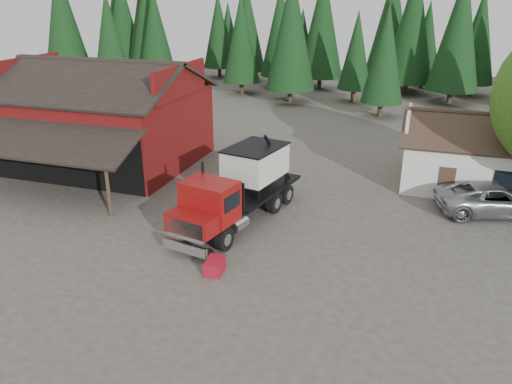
% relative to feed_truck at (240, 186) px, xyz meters
% --- Properties ---
extents(ground, '(120.00, 120.00, 0.00)m').
position_rel_feed_truck_xyz_m(ground, '(-1.25, -3.67, -1.98)').
color(ground, '#484339').
rests_on(ground, ground).
extents(red_barn, '(12.80, 13.63, 7.18)m').
position_rel_feed_truck_xyz_m(red_barn, '(-12.25, 6.24, 0.71)').
color(red_barn, maroon).
rests_on(red_barn, ground).
extents(farmhouse, '(8.60, 6.42, 4.65)m').
position_rel_feed_truck_xyz_m(farmhouse, '(11.75, 9.33, -0.31)').
color(farmhouse, silver).
rests_on(farmhouse, ground).
extents(conifer_backdrop, '(76.00, 16.00, 16.00)m').
position_rel_feed_truck_xyz_m(conifer_backdrop, '(-1.25, 38.33, -1.98)').
color(conifer_backdrop, black).
rests_on(conifer_backdrop, ground).
extents(near_pine_a, '(4.40, 4.40, 11.40)m').
position_rel_feed_truck_xyz_m(near_pine_a, '(-23.25, 24.33, 4.41)').
color(near_pine_a, '#382619').
rests_on(near_pine_a, ground).
extents(near_pine_b, '(3.96, 3.96, 10.40)m').
position_rel_feed_truck_xyz_m(near_pine_b, '(4.75, 26.33, 3.91)').
color(near_pine_b, '#382619').
rests_on(near_pine_b, ground).
extents(near_pine_d, '(5.28, 5.28, 13.40)m').
position_rel_feed_truck_xyz_m(near_pine_d, '(-5.25, 30.33, 5.42)').
color(near_pine_d, '#382619').
rests_on(near_pine_d, ground).
extents(feed_truck, '(4.36, 9.68, 4.23)m').
position_rel_feed_truck_xyz_m(feed_truck, '(0.00, 0.00, 0.00)').
color(feed_truck, black).
rests_on(feed_truck, ground).
extents(silver_car, '(6.64, 4.37, 1.70)m').
position_rel_feed_truck_xyz_m(silver_car, '(12.75, 5.15, -1.13)').
color(silver_car, '#9EA1A5').
rests_on(silver_car, ground).
extents(equip_box, '(0.81, 1.16, 0.60)m').
position_rel_feed_truck_xyz_m(equip_box, '(0.74, -5.24, -1.68)').
color(equip_box, maroon).
rests_on(equip_box, ground).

